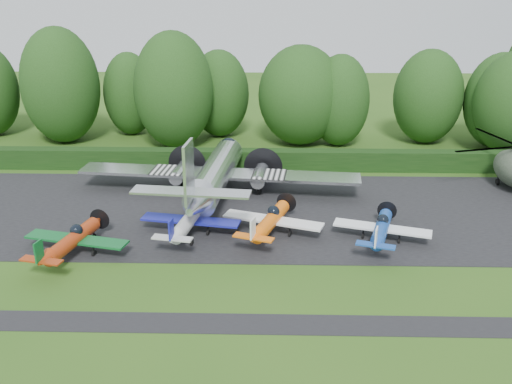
{
  "coord_description": "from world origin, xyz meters",
  "views": [
    {
      "loc": [
        1.48,
        -33.19,
        18.52
      ],
      "look_at": [
        0.47,
        8.18,
        2.5
      ],
      "focal_mm": 40.0,
      "sensor_mm": 36.0,
      "label": 1
    }
  ],
  "objects_px": {
    "light_plane_white": "(188,221)",
    "transport_plane": "(215,175)",
    "light_plane_orange": "(271,220)",
    "light_plane_blue": "(381,228)",
    "light_plane_red": "(72,240)"
  },
  "relations": [
    {
      "from": "transport_plane",
      "to": "light_plane_orange",
      "type": "xyz_separation_m",
      "value": [
        4.76,
        -7.28,
        -1.0
      ]
    },
    {
      "from": "light_plane_white",
      "to": "light_plane_orange",
      "type": "height_order",
      "value": "light_plane_orange"
    },
    {
      "from": "transport_plane",
      "to": "light_plane_blue",
      "type": "relative_size",
      "value": 3.36
    },
    {
      "from": "light_plane_red",
      "to": "light_plane_orange",
      "type": "distance_m",
      "value": 14.19
    },
    {
      "from": "light_plane_orange",
      "to": "light_plane_white",
      "type": "bearing_deg",
      "value": 162.16
    },
    {
      "from": "light_plane_white",
      "to": "transport_plane",
      "type": "bearing_deg",
      "value": 69.34
    },
    {
      "from": "light_plane_red",
      "to": "light_plane_white",
      "type": "xyz_separation_m",
      "value": [
        7.6,
        3.47,
        0.01
      ]
    },
    {
      "from": "light_plane_orange",
      "to": "light_plane_blue",
      "type": "relative_size",
      "value": 1.08
    },
    {
      "from": "transport_plane",
      "to": "light_plane_blue",
      "type": "height_order",
      "value": "transport_plane"
    },
    {
      "from": "light_plane_white",
      "to": "light_plane_red",
      "type": "bearing_deg",
      "value": -165.64
    },
    {
      "from": "light_plane_blue",
      "to": "light_plane_orange",
      "type": "bearing_deg",
      "value": 155.7
    },
    {
      "from": "transport_plane",
      "to": "light_plane_blue",
      "type": "distance_m",
      "value": 15.3
    },
    {
      "from": "light_plane_white",
      "to": "light_plane_blue",
      "type": "xyz_separation_m",
      "value": [
        14.18,
        -0.88,
        -0.07
      ]
    },
    {
      "from": "light_plane_red",
      "to": "transport_plane",
      "type": "bearing_deg",
      "value": 37.16
    },
    {
      "from": "light_plane_white",
      "to": "light_plane_orange",
      "type": "relative_size",
      "value": 0.98
    }
  ]
}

